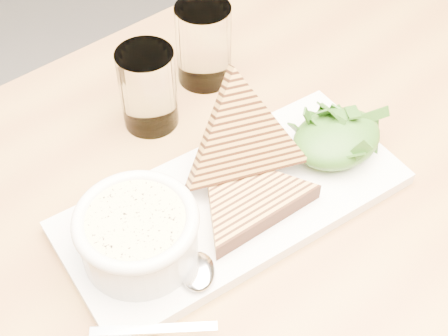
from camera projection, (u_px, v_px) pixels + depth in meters
table_top at (261, 253)px, 0.71m from camera, size 1.38×0.99×0.04m
table_leg_br at (364, 100)px, 1.42m from camera, size 0.06×0.06×0.68m
platter at (234, 202)px, 0.73m from camera, size 0.41×0.19×0.02m
soup_bowl at (139, 238)px, 0.65m from camera, size 0.12×0.12×0.05m
soup at (136, 221)px, 0.63m from camera, size 0.10×0.10×0.01m
bowl_rim at (135, 220)px, 0.63m from camera, size 0.13×0.13×0.01m
sandwich_flat at (247, 198)px, 0.71m from camera, size 0.17×0.17×0.02m
sandwich_lean at (243, 139)px, 0.71m from camera, size 0.21×0.21×0.19m
salad_base at (337, 138)px, 0.75m from camera, size 0.12×0.09×0.04m
arugula_pile at (337, 135)px, 0.75m from camera, size 0.11×0.10×0.05m
spoon_bowl at (198, 271)px, 0.65m from camera, size 0.06×0.06×0.01m
spoon_handle at (154, 329)px, 0.61m from camera, size 0.11×0.07×0.00m
glass_near at (204, 44)px, 0.85m from camera, size 0.08×0.08×0.12m
glass_far at (148, 89)px, 0.79m from camera, size 0.07×0.07×0.11m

